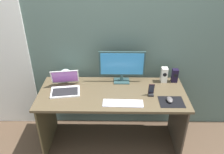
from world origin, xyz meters
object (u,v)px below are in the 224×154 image
Objects in this scene: speaker_right at (175,76)px; laptop at (65,87)px; phone_in_dock at (151,91)px; monitor at (122,66)px; speaker_near_monitor at (164,75)px; keyboard_external at (123,103)px; fishbowl at (66,75)px; mouse at (170,100)px.

laptop is at bearing -171.03° from speaker_right.
monitor is at bearing 137.19° from phone_in_dock.
keyboard_external is at bearing -137.85° from speaker_near_monitor.
phone_in_dock is (0.96, -0.29, -0.02)m from fishbowl.
speaker_near_monitor is at bearing 0.39° from monitor.
fishbowl is at bearing 98.20° from laptop.
fishbowl is 1.00m from phone_in_dock.
speaker_right is 0.42m from mouse.
keyboard_external is at bearing -174.14° from mouse.
mouse is (1.13, -0.40, -0.05)m from fishbowl.
fishbowl is (-1.26, 0.01, -0.01)m from speaker_right.
fishbowl is (-0.65, 0.01, -0.14)m from monitor.
mouse is (1.10, -0.20, -0.02)m from laptop.
phone_in_dock is at bearing -5.54° from laptop.
speaker_right is 0.42m from phone_in_dock.
speaker_right is (0.61, 0.00, -0.13)m from monitor.
monitor is 0.65m from mouse.
fishbowl is (-1.14, 0.01, -0.02)m from speaker_near_monitor.
speaker_near_monitor is 0.34m from phone_in_dock.
fishbowl is 1.20m from mouse.
mouse is (0.48, -0.39, -0.19)m from monitor.
phone_in_dock is (-0.31, -0.28, -0.03)m from speaker_right.
laptop reaches higher than keyboard_external.
laptop reaches higher than speaker_right.
monitor reaches higher than keyboard_external.
monitor is at bearing -179.69° from speaker_right.
speaker_near_monitor is at bearing 9.95° from laptop.
speaker_near_monitor is at bearing 179.99° from speaker_right.
speaker_right reaches higher than keyboard_external.
monitor is 3.21× the size of speaker_right.
monitor reaches higher than mouse.
speaker_near_monitor is 0.40m from mouse.
laptop is 3.46× the size of mouse.
laptop is at bearing 160.48° from keyboard_external.
laptop is at bearing -162.89° from monitor.
mouse is at bearing -91.23° from speaker_near_monitor.
speaker_right is 1.26m from fishbowl.
speaker_near_monitor is 0.44× the size of keyboard_external.
mouse is at bearing -31.33° from phone_in_dock.
speaker_right reaches higher than phone_in_dock.
speaker_right is at bearing -0.01° from speaker_near_monitor.
keyboard_external is (0.66, -0.45, -0.07)m from fishbowl.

